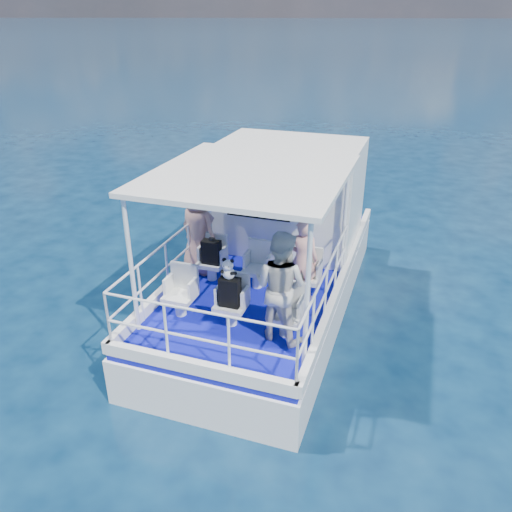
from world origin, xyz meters
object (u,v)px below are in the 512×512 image
Objects in this scene: backpack_center at (230,292)px; panda at (228,269)px; passenger_port_fwd at (198,230)px; passenger_stbd_aft at (280,286)px.

backpack_center is 0.41m from panda.
panda is at bearing 148.56° from passenger_port_fwd.
panda is (1.24, -1.58, 0.16)m from passenger_port_fwd.
backpack_center is at bearing 148.90° from passenger_port_fwd.
passenger_port_fwd is 3.59× the size of backpack_center.
backpack_center is (1.26, -1.58, -0.24)m from passenger_port_fwd.
backpack_center is at bearing 6.75° from panda.
backpack_center is 1.44× the size of panda.
passenger_port_fwd is 0.98× the size of passenger_stbd_aft.
panda is (-0.01, -0.00, 0.41)m from backpack_center.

